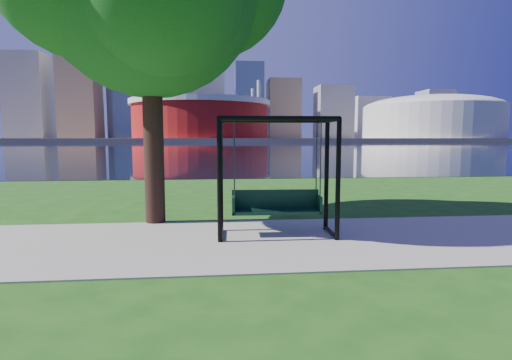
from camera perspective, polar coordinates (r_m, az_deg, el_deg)
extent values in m
plane|color=#1E5114|center=(8.73, -1.11, -8.00)|extent=(900.00, 900.00, 0.00)
cube|color=#9E937F|center=(8.24, -0.84, -8.74)|extent=(120.00, 4.00, 0.03)
cube|color=black|center=(110.47, -5.28, 4.92)|extent=(900.00, 180.00, 0.02)
cube|color=#937F60|center=(314.45, -5.52, 5.80)|extent=(900.00, 228.00, 2.00)
cylinder|color=maroon|center=(243.87, -7.88, 8.54)|extent=(80.00, 80.00, 22.00)
cylinder|color=silver|center=(244.47, -7.92, 10.76)|extent=(83.00, 83.00, 3.00)
cylinder|color=silver|center=(263.98, -0.48, 9.48)|extent=(2.00, 2.00, 32.00)
cylinder|color=silver|center=(266.30, -14.92, 9.25)|extent=(2.00, 2.00, 32.00)
cylinder|color=silver|center=(228.94, -16.47, 9.77)|extent=(2.00, 2.00, 32.00)
cylinder|color=silver|center=(226.24, 0.39, 10.06)|extent=(2.00, 2.00, 32.00)
cylinder|color=beige|center=(278.87, 23.72, 7.56)|extent=(84.00, 84.00, 20.00)
ellipsoid|color=beige|center=(279.33, 23.80, 9.40)|extent=(84.00, 84.00, 15.12)
cube|color=gray|center=(348.96, -29.64, 10.33)|extent=(28.00, 28.00, 62.00)
cube|color=#998466|center=(327.00, -23.91, 13.24)|extent=(26.00, 26.00, 88.00)
cube|color=slate|center=(343.86, -17.70, 13.67)|extent=(30.00, 24.00, 95.00)
cube|color=gray|center=(317.93, -12.98, 12.36)|extent=(24.00, 24.00, 72.00)
cube|color=silver|center=(345.88, -7.29, 12.61)|extent=(32.00, 28.00, 80.00)
cube|color=slate|center=(320.78, -1.02, 11.20)|extent=(22.00, 22.00, 58.00)
cube|color=#998466|center=(338.90, 3.92, 10.06)|extent=(26.00, 26.00, 48.00)
cube|color=gray|center=(337.94, 11.00, 9.47)|extent=(28.00, 24.00, 42.00)
cube|color=silver|center=(374.35, 15.83, 8.55)|extent=(30.00, 26.00, 36.00)
cube|color=gray|center=(377.81, 24.12, 8.53)|extent=(24.00, 24.00, 40.00)
cube|color=#998466|center=(411.25, 27.94, 7.55)|extent=(26.00, 26.00, 32.00)
sphere|color=#998466|center=(336.68, -24.28, 21.27)|extent=(10.00, 10.00, 10.00)
cylinder|color=black|center=(7.95, -5.23, -0.24)|extent=(0.10, 0.10, 2.50)
cylinder|color=black|center=(8.24, 11.64, -0.12)|extent=(0.10, 0.10, 2.50)
cylinder|color=black|center=(8.93, -5.06, 0.44)|extent=(0.10, 0.10, 2.50)
cylinder|color=black|center=(9.18, 10.04, 0.53)|extent=(0.10, 0.10, 2.50)
cylinder|color=black|center=(7.97, 3.41, 8.79)|extent=(2.39, 0.18, 0.10)
cylinder|color=black|center=(8.94, 2.64, 8.49)|extent=(2.39, 0.18, 0.10)
cylinder|color=black|center=(8.40, -5.22, 8.63)|extent=(0.13, 0.98, 0.10)
cylinder|color=black|center=(8.64, -5.06, -7.58)|extent=(0.11, 0.98, 0.08)
cylinder|color=black|center=(8.68, 10.96, 8.47)|extent=(0.13, 0.98, 0.10)
cylinder|color=black|center=(8.90, 10.65, -7.25)|extent=(0.11, 0.98, 0.08)
cube|color=black|center=(8.59, 2.93, -4.52)|extent=(1.92, 0.56, 0.07)
cube|color=black|center=(8.76, 2.78, -2.73)|extent=(1.90, 0.12, 0.41)
cube|color=black|center=(8.51, -3.23, -3.58)|extent=(0.07, 0.49, 0.37)
cube|color=black|center=(8.72, 8.96, -3.42)|extent=(0.07, 0.49, 0.37)
cylinder|color=#303035|center=(8.20, -3.11, 2.82)|extent=(0.03, 0.03, 1.58)
cylinder|color=#303035|center=(8.41, 9.22, 2.83)|extent=(0.03, 0.03, 1.58)
cylinder|color=#303035|center=(8.61, -3.13, 2.97)|extent=(0.03, 0.03, 1.58)
cylinder|color=#303035|center=(8.81, 8.64, 2.98)|extent=(0.03, 0.03, 1.58)
cylinder|color=black|center=(10.12, -14.48, 7.55)|extent=(0.48, 0.48, 4.84)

